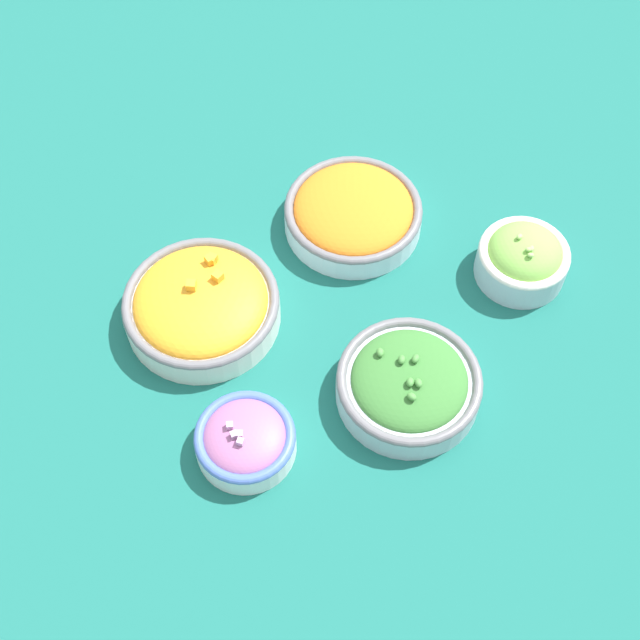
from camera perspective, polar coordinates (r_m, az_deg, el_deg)
ground_plane at (r=1.08m, az=0.00°, el=-0.85°), size 3.00×3.00×0.00m
bowl_broccoli at (r=1.02m, az=5.71°, el=-4.08°), size 0.17×0.17×0.06m
bowl_lettuce at (r=1.14m, az=12.86°, el=3.91°), size 0.11×0.11×0.07m
bowl_squash at (r=1.08m, az=-7.60°, el=0.96°), size 0.19×0.19×0.07m
bowl_carrots at (r=1.16m, az=2.14°, el=6.90°), size 0.18×0.18×0.05m
bowl_red_onion at (r=0.99m, az=-4.81°, el=-7.63°), size 0.11×0.11×0.05m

